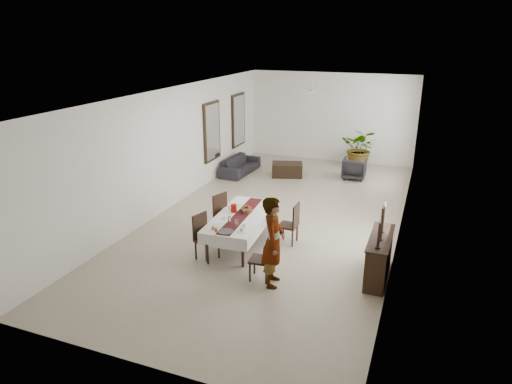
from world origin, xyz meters
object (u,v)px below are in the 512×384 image
object	(u,v)px
red_pitcher	(234,208)
sofa	(240,165)
dining_table_top	(241,217)
woman	(273,242)
sideboard_body	(379,258)

from	to	relation	value
red_pitcher	sofa	distance (m)	5.33
dining_table_top	woman	xyz separation A→B (m)	(1.24, -1.41, 0.22)
red_pitcher	sideboard_body	size ratio (longest dim) A/B	0.13
woman	sofa	bearing A→B (deg)	15.75
woman	sideboard_body	world-z (taller)	woman
dining_table_top	sofa	distance (m)	5.52
woman	sofa	xyz separation A→B (m)	(-3.42, 6.46, -0.61)
dining_table_top	sideboard_body	size ratio (longest dim) A/B	1.55
dining_table_top	red_pitcher	world-z (taller)	red_pitcher
dining_table_top	sofa	xyz separation A→B (m)	(-2.18, 5.06, -0.39)
dining_table_top	sofa	world-z (taller)	dining_table_top
sideboard_body	red_pitcher	bearing A→B (deg)	170.30
dining_table_top	red_pitcher	xyz separation A→B (m)	(-0.23, 0.12, 0.12)
dining_table_top	red_pitcher	bearing A→B (deg)	149.04
sideboard_body	dining_table_top	bearing A→B (deg)	171.81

